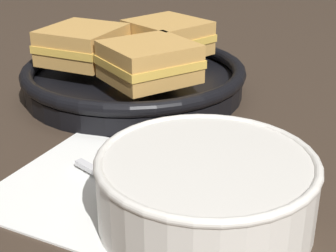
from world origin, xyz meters
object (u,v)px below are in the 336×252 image
object	(u,v)px
skillet	(134,78)
sandwich_near_right	(83,44)
sandwich_near_left	(168,37)
sandwich_far_left	(149,62)
soup_bowl	(206,185)
spoon	(158,206)

from	to	relation	value
skillet	sandwich_near_right	xyz separation A→B (m)	(-0.06, -0.03, 0.04)
sandwich_near_right	skillet	bearing A→B (deg)	21.43
skillet	sandwich_near_left	xyz separation A→B (m)	(0.01, 0.07, 0.04)
sandwich_far_left	soup_bowl	bearing A→B (deg)	-45.49
sandwich_near_left	sandwich_near_right	size ratio (longest dim) A/B	1.11
spoon	skillet	bearing A→B (deg)	141.92
spoon	sandwich_near_left	size ratio (longest dim) A/B	1.30
spoon	sandwich_far_left	distance (m)	0.23
sandwich_near_left	sandwich_near_right	distance (m)	0.12
sandwich_near_right	sandwich_far_left	distance (m)	0.12
soup_bowl	spoon	bearing A→B (deg)	-164.36
soup_bowl	sandwich_near_left	size ratio (longest dim) A/B	1.43
soup_bowl	skillet	size ratio (longest dim) A/B	0.59
soup_bowl	spoon	distance (m)	0.05
sandwich_near_right	soup_bowl	bearing A→B (deg)	-33.47
soup_bowl	sandwich_near_right	xyz separation A→B (m)	(-0.29, 0.19, 0.03)
spoon	sandwich_near_left	world-z (taller)	sandwich_near_left
sandwich_near_right	sandwich_far_left	size ratio (longest dim) A/B	0.85
sandwich_near_left	sandwich_near_right	xyz separation A→B (m)	(-0.08, -0.09, 0.00)
skillet	sandwich_near_left	distance (m)	0.08
spoon	skillet	xyz separation A→B (m)	(-0.19, 0.23, 0.01)
soup_bowl	skillet	bearing A→B (deg)	136.05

